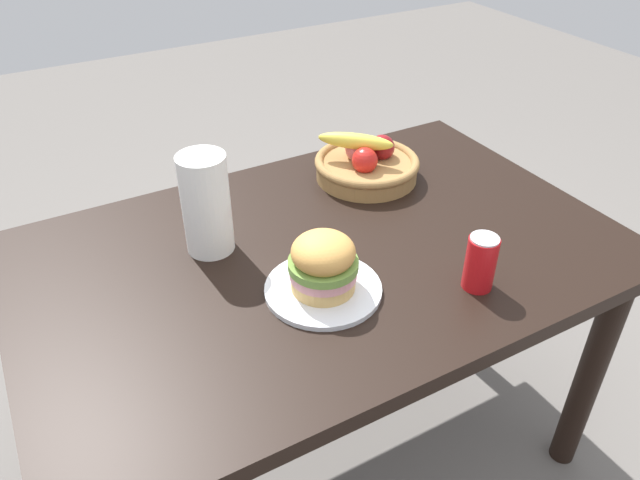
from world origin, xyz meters
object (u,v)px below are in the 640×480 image
at_px(paper_towel_roll, 206,204).
at_px(sandwich, 323,263).
at_px(fruit_basket, 366,163).
at_px(soda_can, 481,263).
at_px(plate, 323,289).

bearing_deg(paper_towel_roll, sandwich, -60.59).
bearing_deg(fruit_basket, soda_can, -95.59).
xyz_separation_m(plate, sandwich, (0.00, 0.00, 0.07)).
bearing_deg(paper_towel_roll, plate, -60.59).
relative_size(sandwich, fruit_basket, 0.51).
bearing_deg(soda_can, fruit_basket, 84.41).
distance_m(fruit_basket, paper_towel_roll, 0.52).
height_order(soda_can, paper_towel_roll, paper_towel_roll).
bearing_deg(fruit_basket, plate, -132.85).
xyz_separation_m(plate, soda_can, (0.30, -0.14, 0.06)).
bearing_deg(fruit_basket, paper_towel_roll, -167.65).
distance_m(sandwich, soda_can, 0.33).
relative_size(soda_can, fruit_basket, 0.43).
distance_m(plate, sandwich, 0.07).
relative_size(plate, paper_towel_roll, 1.05).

